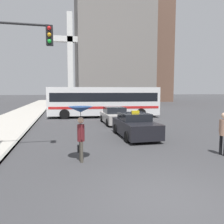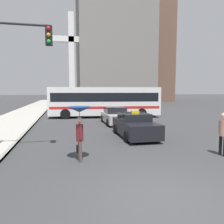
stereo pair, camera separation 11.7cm
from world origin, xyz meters
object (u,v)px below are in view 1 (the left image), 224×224
Objects in this scene: city_bus at (104,101)px; pedestrian_with_umbrella at (81,119)px; pedestrian_man at (224,130)px; monument_cross at (70,54)px; sedan_red at (115,116)px; traffic_light at (11,61)px; taxi at (135,126)px.

pedestrian_with_umbrella is at bearing 171.80° from city_bus.
city_bus reaches higher than pedestrian_man.
city_bus is at bearing -79.71° from monument_cross.
pedestrian_with_umbrella is at bearing 69.01° from sedan_red.
traffic_light is at bearing -96.82° from monument_cross.
pedestrian_man is (2.40, -4.33, 0.42)m from taxi.
pedestrian_man is (5.86, -0.48, -0.57)m from pedestrian_with_umbrella.
pedestrian_with_umbrella is at bearing -91.35° from monument_cross.
pedestrian_with_umbrella reaches higher than pedestrian_man.
city_bus is 14.28m from pedestrian_with_umbrella.
pedestrian_with_umbrella is (-3.48, -13.85, -0.05)m from city_bus.
taxi is at bearing -174.23° from city_bus.
sedan_red is 4.82m from city_bus.
sedan_red is at bearing -175.47° from pedestrian_man.
pedestrian_man is at bearing 103.71° from sedan_red.
sedan_red is (0.05, 5.30, -0.03)m from taxi.
city_bus is 0.73× the size of monument_cross.
traffic_light is 0.37× the size of monument_cross.
pedestrian_man is 31.10m from monument_cross.
taxi is 5.27m from pedestrian_with_umbrella.
traffic_light is at bearing 56.41° from pedestrian_with_umbrella.
taxi is 2.26× the size of pedestrian_man.
traffic_light is at bearing 159.65° from city_bus.
city_bus is at bearing -18.57° from pedestrian_with_umbrella.
pedestrian_with_umbrella is 30.07m from monument_cross.
pedestrian_man is at bearing -99.12° from pedestrian_with_umbrella.
traffic_light is (-6.14, -7.69, 3.27)m from sedan_red.
pedestrian_with_umbrella is (-3.46, -3.85, 1.00)m from taxi.
sedan_red is 0.71× the size of traffic_light.
sedan_red is 0.26× the size of monument_cross.
pedestrian_with_umbrella is (-3.51, -9.15, 1.02)m from sedan_red.
sedan_red is 0.35× the size of city_bus.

